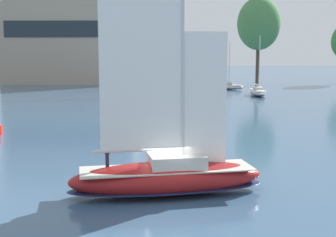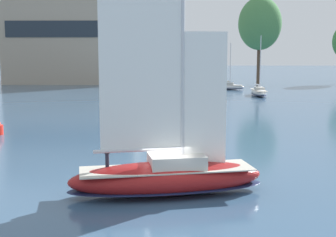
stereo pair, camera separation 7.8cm
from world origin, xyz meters
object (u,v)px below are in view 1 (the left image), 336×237
sailboat_moored_mid_channel (226,87)px  sailboat_moored_outer_mooring (258,92)px  tree_shore_center (259,24)px  sailboat_main (167,173)px

sailboat_moored_mid_channel → sailboat_moored_outer_mooring: size_ratio=0.90×
tree_shore_center → sailboat_moored_mid_channel: size_ratio=2.08×
sailboat_moored_mid_channel → sailboat_moored_outer_mooring: sailboat_moored_outer_mooring is taller
tree_shore_center → sailboat_main: size_ratio=1.28×
tree_shore_center → sailboat_moored_outer_mooring: bearing=-99.5°
sailboat_moored_mid_channel → sailboat_moored_outer_mooring: (3.87, -11.82, 0.07)m
sailboat_moored_outer_mooring → sailboat_main: bearing=-104.7°
sailboat_main → sailboat_moored_mid_channel: 65.59m
sailboat_main → sailboat_moored_outer_mooring: size_ratio=1.45×
sailboat_main → sailboat_moored_mid_channel: sailboat_main is taller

